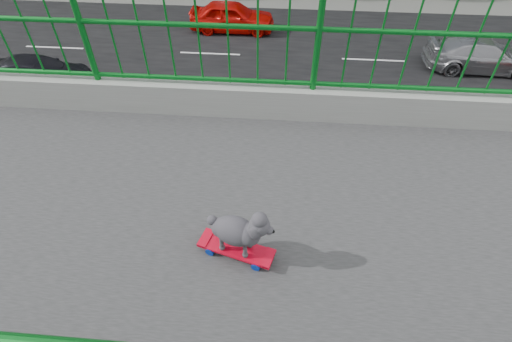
{
  "coord_description": "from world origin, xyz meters",
  "views": [
    {
      "loc": [
        1.68,
        3.74,
        9.2
      ],
      "look_at": [
        -0.77,
        3.54,
        6.83
      ],
      "focal_mm": 27.24,
      "sensor_mm": 36.0,
      "label": 1
    }
  ],
  "objects_px": {
    "skateboard": "(236,249)",
    "poodle": "(239,230)",
    "car_3": "(481,54)",
    "car_6": "(36,119)",
    "car_7": "(39,73)",
    "car_4": "(232,16)"
  },
  "relations": [
    {
      "from": "car_6",
      "to": "car_7",
      "type": "distance_m",
      "value": 3.53
    },
    {
      "from": "poodle",
      "to": "car_3",
      "type": "bearing_deg",
      "value": 166.01
    },
    {
      "from": "car_4",
      "to": "car_7",
      "type": "distance_m",
      "value": 9.88
    },
    {
      "from": "skateboard",
      "to": "car_7",
      "type": "height_order",
      "value": "skateboard"
    },
    {
      "from": "skateboard",
      "to": "poodle",
      "type": "relative_size",
      "value": 1.23
    },
    {
      "from": "car_3",
      "to": "car_4",
      "type": "xyz_separation_m",
      "value": [
        -3.2,
        -11.91,
        0.04
      ]
    },
    {
      "from": "car_7",
      "to": "car_4",
      "type": "bearing_deg",
      "value": -49.64
    },
    {
      "from": "skateboard",
      "to": "car_3",
      "type": "bearing_deg",
      "value": 165.94
    },
    {
      "from": "skateboard",
      "to": "car_6",
      "type": "xyz_separation_m",
      "value": [
        -9.41,
        -8.76,
        -6.35
      ]
    },
    {
      "from": "car_7",
      "to": "skateboard",
      "type": "bearing_deg",
      "value": -140.9
    },
    {
      "from": "car_3",
      "to": "car_6",
      "type": "bearing_deg",
      "value": 109.62
    },
    {
      "from": "poodle",
      "to": "car_6",
      "type": "bearing_deg",
      "value": -120.9
    },
    {
      "from": "poodle",
      "to": "car_7",
      "type": "distance_m",
      "value": 17.56
    },
    {
      "from": "skateboard",
      "to": "car_3",
      "type": "height_order",
      "value": "skateboard"
    },
    {
      "from": "skateboard",
      "to": "car_3",
      "type": "distance_m",
      "value": 19.35
    },
    {
      "from": "car_3",
      "to": "car_7",
      "type": "xyz_separation_m",
      "value": [
        3.2,
        -19.44,
        -0.06
      ]
    },
    {
      "from": "poodle",
      "to": "car_6",
      "type": "relative_size",
      "value": 0.08
    },
    {
      "from": "poodle",
      "to": "car_3",
      "type": "height_order",
      "value": "poodle"
    },
    {
      "from": "car_6",
      "to": "car_7",
      "type": "xyz_separation_m",
      "value": [
        -3.2,
        -1.49,
        -0.04
      ]
    },
    {
      "from": "poodle",
      "to": "car_6",
      "type": "distance_m",
      "value": 14.45
    },
    {
      "from": "poodle",
      "to": "car_6",
      "type": "xyz_separation_m",
      "value": [
        -9.42,
        -8.78,
        -6.56
      ]
    },
    {
      "from": "car_4",
      "to": "car_6",
      "type": "relative_size",
      "value": 0.88
    }
  ]
}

